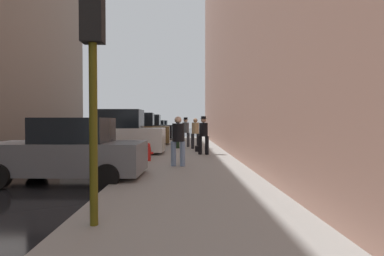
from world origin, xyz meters
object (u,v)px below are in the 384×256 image
at_px(parked_bronze_suv, 136,131).
at_px(rolling_suitcase, 176,142).
at_px(parked_black_suv, 146,129).
at_px(fire_hydrant, 148,152).
at_px(parked_dark_green_sedan, 154,129).
at_px(duffel_bag, 198,149).
at_px(pedestrian_in_jeans, 178,138).
at_px(pedestrian_with_fedora, 203,133).
at_px(parked_white_van, 117,135).
at_px(parked_silver_sedan, 159,128).
at_px(traffic_light, 93,49).
at_px(pedestrian_in_tan_coat, 195,132).
at_px(pedestrian_with_beanie, 186,130).
at_px(parked_gray_coupe, 69,152).

xyz_separation_m(parked_bronze_suv, rolling_suitcase, (2.76, -2.80, -0.54)).
relative_size(parked_black_suv, fire_hydrant, 6.57).
xyz_separation_m(parked_dark_green_sedan, duffel_bag, (3.95, -17.00, -0.56)).
xyz_separation_m(parked_bronze_suv, pedestrian_in_jeans, (3.00, -9.79, 0.07)).
relative_size(pedestrian_with_fedora, duffel_bag, 4.04).
bearing_deg(fire_hydrant, parked_black_suv, 97.38).
xyz_separation_m(parked_white_van, fire_hydrant, (1.80, -2.72, -0.54)).
relative_size(parked_silver_sedan, pedestrian_with_fedora, 2.39).
height_order(parked_silver_sedan, fire_hydrant, parked_silver_sedan).
bearing_deg(parked_black_suv, parked_bronze_suv, -90.00).
relative_size(parked_dark_green_sedan, pedestrian_in_jeans, 2.48).
height_order(fire_hydrant, rolling_suitcase, rolling_suitcase).
xyz_separation_m(parked_black_suv, parked_silver_sedan, (0.00, 13.35, -0.18)).
xyz_separation_m(parked_bronze_suv, duffel_bag, (3.95, -4.80, -0.74)).
bearing_deg(duffel_bag, parked_silver_sedan, 99.46).
relative_size(parked_bronze_suv, traffic_light, 1.29).
xyz_separation_m(parked_bronze_suv, parked_silver_sedan, (0.00, 18.89, -0.18)).
relative_size(parked_bronze_suv, fire_hydrant, 6.61).
xyz_separation_m(parked_white_van, traffic_light, (1.85, -9.95, 1.73)).
bearing_deg(pedestrian_in_tan_coat, pedestrian_with_beanie, 112.65).
relative_size(parked_bronze_suv, parked_dark_green_sedan, 1.10).
relative_size(pedestrian_with_beanie, pedestrian_with_fedora, 1.00).
bearing_deg(duffel_bag, parked_gray_coupe, -119.95).
bearing_deg(parked_bronze_suv, pedestrian_with_fedora, -56.56).
relative_size(pedestrian_with_beanie, rolling_suitcase, 1.71).
bearing_deg(parked_white_van, parked_silver_sedan, 90.00).
bearing_deg(pedestrian_with_fedora, duffel_bag, 96.98).
relative_size(parked_dark_green_sedan, rolling_suitcase, 4.07).
height_order(parked_black_suv, parked_dark_green_sedan, parked_black_suv).
height_order(parked_bronze_suv, rolling_suitcase, parked_bronze_suv).
xyz_separation_m(traffic_light, pedestrian_in_jeans, (1.15, 5.82, -1.65)).
relative_size(pedestrian_in_jeans, rolling_suitcase, 1.64).
distance_m(parked_dark_green_sedan, parked_silver_sedan, 6.69).
relative_size(parked_bronze_suv, pedestrian_in_tan_coat, 2.72).
bearing_deg(pedestrian_in_tan_coat, rolling_suitcase, 153.94).
xyz_separation_m(parked_silver_sedan, traffic_light, (1.85, -34.50, 1.91)).
distance_m(parked_bronze_suv, duffel_bag, 6.26).
bearing_deg(pedestrian_with_fedora, pedestrian_with_beanie, 100.75).
xyz_separation_m(parked_black_suv, fire_hydrant, (1.80, -13.92, -0.54)).
distance_m(parked_black_suv, traffic_light, 21.30).
xyz_separation_m(fire_hydrant, pedestrian_in_jeans, (1.20, -1.40, 0.61)).
xyz_separation_m(parked_black_suv, parked_dark_green_sedan, (0.00, 6.66, -0.18)).
height_order(parked_gray_coupe, pedestrian_in_jeans, pedestrian_in_jeans).
xyz_separation_m(parked_gray_coupe, duffel_bag, (3.95, 6.85, -0.56)).
distance_m(parked_white_van, rolling_suitcase, 4.01).
height_order(parked_gray_coupe, traffic_light, traffic_light).
height_order(traffic_light, pedestrian_in_jeans, traffic_light).
bearing_deg(traffic_light, parked_gray_coupe, 115.10).
xyz_separation_m(parked_gray_coupe, pedestrian_in_tan_coat, (3.86, 8.31, 0.26)).
height_order(parked_dark_green_sedan, parked_silver_sedan, same).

